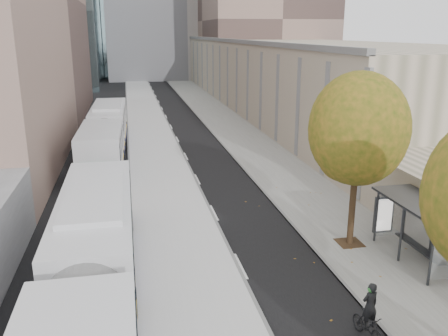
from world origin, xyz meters
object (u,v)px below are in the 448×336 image
object	(u,v)px
bus_far	(106,132)
cyclist	(369,318)
distant_car	(114,108)
bus_shelter	(424,212)
bus_near	(90,285)

from	to	relation	value
bus_far	cyclist	xyz separation A→B (m)	(8.62, -25.62, -0.98)
cyclist	distant_car	size ratio (longest dim) A/B	0.46
bus_far	cyclist	distance (m)	27.05
bus_far	distant_car	distance (m)	18.47
bus_shelter	distant_car	size ratio (longest dim) A/B	1.05
bus_far	distant_car	size ratio (longest dim) A/B	4.44
bus_shelter	bus_near	size ratio (longest dim) A/B	0.24
bus_near	bus_far	xyz separation A→B (m)	(-0.29, 23.64, -0.01)
bus_far	bus_shelter	bearing A→B (deg)	-56.75
bus_shelter	cyclist	xyz separation A→B (m)	(-4.60, -4.35, -1.48)
cyclist	distant_car	distance (m)	44.86
bus_shelter	distant_car	xyz separation A→B (m)	(-13.02, 39.72, -1.47)
bus_shelter	bus_far	size ratio (longest dim) A/B	0.24
cyclist	bus_shelter	bearing A→B (deg)	33.25
bus_near	bus_shelter	bearing A→B (deg)	10.37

